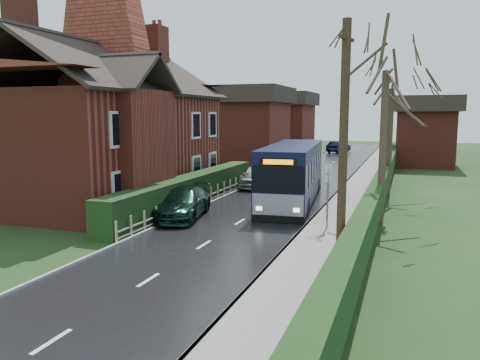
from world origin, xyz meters
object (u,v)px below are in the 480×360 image
at_px(car_green, 182,203).
at_px(bus, 293,174).
at_px(car_silver, 257,176).
at_px(brick_house, 110,123).
at_px(bus_stop_sign, 328,187).
at_px(telegraph_pole, 343,154).

bearing_deg(car_green, bus, 42.52).
xyz_separation_m(car_silver, car_green, (-0.55, -10.02, -0.06)).
bearing_deg(brick_house, bus_stop_sign, -13.99).
distance_m(brick_house, bus_stop_sign, 13.36).
distance_m(brick_house, telegraph_pole, 16.69).
relative_size(brick_house, telegraph_pole, 1.96).
bearing_deg(bus, bus_stop_sign, -70.11).
distance_m(brick_house, car_silver, 10.30).
relative_size(brick_house, car_green, 2.97).
distance_m(brick_house, bus, 10.60).
distance_m(car_silver, bus_stop_sign, 12.23).
distance_m(brick_house, car_green, 7.43).
xyz_separation_m(brick_house, car_silver, (6.39, 7.22, -3.60)).
height_order(bus, car_silver, bus).
xyz_separation_m(car_silver, bus_stop_sign, (6.35, -10.40, 1.10)).
height_order(brick_house, telegraph_pole, brick_house).
height_order(car_silver, bus_stop_sign, bus_stop_sign).
relative_size(bus, bus_stop_sign, 3.80).
height_order(brick_house, bus, brick_house).
relative_size(bus_stop_sign, telegraph_pole, 0.38).
bearing_deg(telegraph_pole, car_green, 157.34).
xyz_separation_m(brick_house, bus, (9.87, 2.69, -2.78)).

